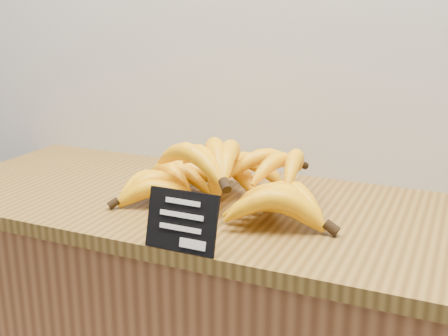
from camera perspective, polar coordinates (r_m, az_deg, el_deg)
counter_top at (r=1.21m, az=0.97°, el=-4.16°), size 1.38×0.54×0.03m
chalkboard_sign at (r=0.97m, az=-4.33°, el=-5.42°), size 0.13×0.03×0.10m
banana_pile at (r=1.19m, az=0.08°, el=-1.09°), size 0.51×0.43×0.13m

